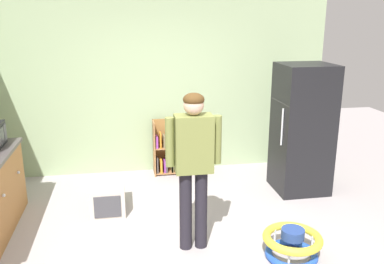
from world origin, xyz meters
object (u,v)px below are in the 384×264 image
(bookshelf, at_px, (175,150))
(baby_walker, at_px, (292,244))
(refrigerator, at_px, (302,129))
(pet_carrier, at_px, (108,197))
(standing_person, at_px, (194,158))

(bookshelf, bearing_deg, baby_walker, -71.62)
(refrigerator, relative_size, baby_walker, 2.95)
(pet_carrier, bearing_deg, baby_walker, -36.57)
(pet_carrier, bearing_deg, bookshelf, 49.64)
(refrigerator, relative_size, bookshelf, 2.09)
(bookshelf, height_order, pet_carrier, bookshelf)
(refrigerator, height_order, baby_walker, refrigerator)
(refrigerator, distance_m, pet_carrier, 2.76)
(refrigerator, relative_size, pet_carrier, 3.22)
(standing_person, relative_size, baby_walker, 2.77)
(bookshelf, height_order, baby_walker, bookshelf)
(baby_walker, distance_m, pet_carrier, 2.33)
(refrigerator, relative_size, standing_person, 1.06)
(baby_walker, xyz_separation_m, pet_carrier, (-1.87, 1.39, 0.02))
(standing_person, bearing_deg, refrigerator, 35.82)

